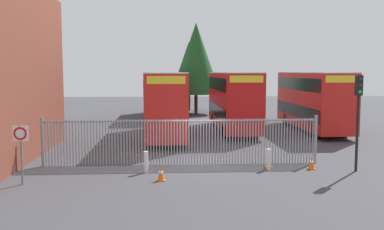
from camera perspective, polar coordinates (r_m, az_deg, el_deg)
The scene contains 15 objects.
ground_plane at distance 29.01m, azimuth -0.49°, elevation -3.15°, with size 100.00×100.00×0.00m, color #3D3D42.
palisade_fence at distance 20.90m, azimuth -1.37°, elevation -3.33°, with size 13.22×0.14×2.35m.
double_decker_bus_near_gate at distance 29.52m, azimuth -3.41°, elevation 1.72°, with size 2.54×10.81×4.42m.
double_decker_bus_behind_fence_left at distance 33.98m, azimuth 15.47°, elevation 2.04°, with size 2.54×10.81×4.42m.
double_decker_bus_behind_fence_right at distance 32.87m, azimuth 5.37°, elevation 2.11°, with size 2.54×10.81×4.42m.
double_decker_bus_far_back at distance 43.31m, azimuth -3.90°, elevation 2.97°, with size 2.54×10.81×4.42m.
bollard_near_left at distance 19.49m, azimuth -6.03°, elevation -6.12°, with size 0.20×0.20×0.95m, color silver.
bollard_center_front at distance 20.31m, azimuth 9.97°, elevation -5.70°, with size 0.20×0.20×0.95m, color silver.
traffic_cone_by_gate at distance 18.07m, azimuth -4.08°, elevation -7.65°, with size 0.34×0.34×0.59m.
traffic_cone_mid_forecourt at distance 20.86m, azimuth 15.36°, elevation -6.04°, with size 0.34×0.34×0.59m.
traffic_cone_near_kerb at distance 20.77m, azimuth 9.96°, elevation -5.97°, with size 0.34×0.34×0.59m.
speed_limit_sign_post at distance 18.35m, azimuth -21.48°, elevation -3.10°, with size 0.60×0.14×2.40m.
traffic_light_kerbside at distance 20.65m, azimuth 20.90°, elevation 1.23°, with size 0.28×0.33×4.30m.
tree_tall_back at distance 49.99m, azimuth -0.42°, elevation 6.58°, with size 3.60×3.60×7.84m.
tree_short_side at distance 46.28m, azimuth 0.53°, elevation 7.39°, with size 5.22×5.22×9.58m.
Camera 1 is at (-1.52, -20.63, 4.44)m, focal length 40.83 mm.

